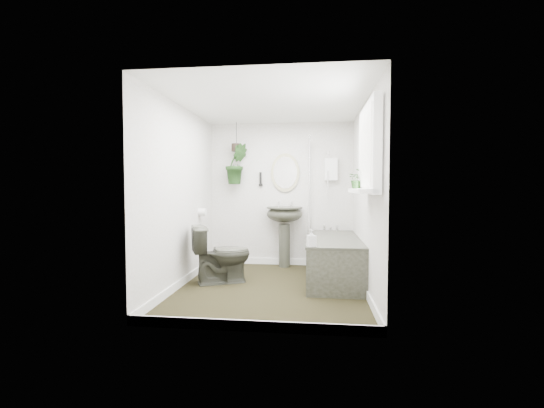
# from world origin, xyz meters

# --- Properties ---
(floor) EXTENTS (2.30, 2.80, 0.02)m
(floor) POSITION_xyz_m (0.00, 0.00, -0.01)
(floor) COLOR black
(floor) RESTS_ON ground
(ceiling) EXTENTS (2.30, 2.80, 0.02)m
(ceiling) POSITION_xyz_m (0.00, 0.00, 2.31)
(ceiling) COLOR white
(ceiling) RESTS_ON ground
(wall_back) EXTENTS (2.30, 0.02, 2.30)m
(wall_back) POSITION_xyz_m (0.00, 1.41, 1.15)
(wall_back) COLOR silver
(wall_back) RESTS_ON ground
(wall_front) EXTENTS (2.30, 0.02, 2.30)m
(wall_front) POSITION_xyz_m (0.00, -1.41, 1.15)
(wall_front) COLOR silver
(wall_front) RESTS_ON ground
(wall_left) EXTENTS (0.02, 2.80, 2.30)m
(wall_left) POSITION_xyz_m (-1.16, 0.00, 1.15)
(wall_left) COLOR silver
(wall_left) RESTS_ON ground
(wall_right) EXTENTS (0.02, 2.80, 2.30)m
(wall_right) POSITION_xyz_m (1.16, 0.00, 1.15)
(wall_right) COLOR silver
(wall_right) RESTS_ON ground
(skirting) EXTENTS (2.30, 2.80, 0.10)m
(skirting) POSITION_xyz_m (0.00, 0.00, 0.05)
(skirting) COLOR white
(skirting) RESTS_ON floor
(bathtub) EXTENTS (0.72, 1.72, 0.58)m
(bathtub) POSITION_xyz_m (0.80, 0.50, 0.29)
(bathtub) COLOR #35362C
(bathtub) RESTS_ON floor
(bath_screen) EXTENTS (0.04, 0.72, 1.40)m
(bath_screen) POSITION_xyz_m (0.47, 0.99, 1.28)
(bath_screen) COLOR silver
(bath_screen) RESTS_ON bathtub
(shower_box) EXTENTS (0.20, 0.10, 0.35)m
(shower_box) POSITION_xyz_m (0.80, 1.34, 1.55)
(shower_box) COLOR white
(shower_box) RESTS_ON wall_back
(oval_mirror) EXTENTS (0.46, 0.03, 0.62)m
(oval_mirror) POSITION_xyz_m (0.07, 1.37, 1.50)
(oval_mirror) COLOR tan
(oval_mirror) RESTS_ON wall_back
(wall_sconce) EXTENTS (0.04, 0.04, 0.22)m
(wall_sconce) POSITION_xyz_m (-0.33, 1.36, 1.40)
(wall_sconce) COLOR black
(wall_sconce) RESTS_ON wall_back
(toilet_roll_holder) EXTENTS (0.11, 0.11, 0.11)m
(toilet_roll_holder) POSITION_xyz_m (-1.10, 0.70, 0.90)
(toilet_roll_holder) COLOR white
(toilet_roll_holder) RESTS_ON wall_left
(window_recess) EXTENTS (0.08, 1.00, 0.90)m
(window_recess) POSITION_xyz_m (1.09, -0.70, 1.65)
(window_recess) COLOR white
(window_recess) RESTS_ON wall_right
(window_sill) EXTENTS (0.18, 1.00, 0.04)m
(window_sill) POSITION_xyz_m (1.02, -0.70, 1.23)
(window_sill) COLOR white
(window_sill) RESTS_ON wall_right
(window_blinds) EXTENTS (0.01, 0.86, 0.76)m
(window_blinds) POSITION_xyz_m (1.04, -0.70, 1.65)
(window_blinds) COLOR white
(window_blinds) RESTS_ON wall_right
(toilet) EXTENTS (0.86, 0.70, 0.77)m
(toilet) POSITION_xyz_m (-0.68, 0.18, 0.38)
(toilet) COLOR #35362C
(toilet) RESTS_ON floor
(pedestal_sink) EXTENTS (0.58, 0.50, 0.96)m
(pedestal_sink) POSITION_xyz_m (0.07, 1.24, 0.48)
(pedestal_sink) COLOR #35362C
(pedestal_sink) RESTS_ON floor
(sill_plant) EXTENTS (0.20, 0.18, 0.21)m
(sill_plant) POSITION_xyz_m (1.01, -0.40, 1.36)
(sill_plant) COLOR black
(sill_plant) RESTS_ON window_sill
(hanging_plant) EXTENTS (0.44, 0.41, 0.65)m
(hanging_plant) POSITION_xyz_m (-0.70, 1.25, 1.64)
(hanging_plant) COLOR black
(hanging_plant) RESTS_ON ceiling
(soap_bottle) EXTENTS (0.12, 0.12, 0.20)m
(soap_bottle) POSITION_xyz_m (0.51, -0.29, 0.68)
(soap_bottle) COLOR #302628
(soap_bottle) RESTS_ON bathtub
(hanging_pot) EXTENTS (0.16, 0.16, 0.12)m
(hanging_pot) POSITION_xyz_m (-0.70, 1.25, 1.90)
(hanging_pot) COLOR black
(hanging_pot) RESTS_ON ceiling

